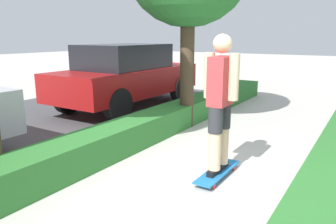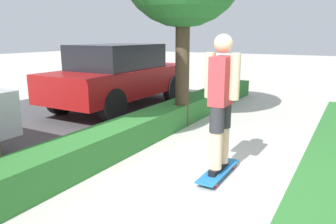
% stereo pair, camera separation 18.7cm
% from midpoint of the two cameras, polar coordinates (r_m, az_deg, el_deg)
% --- Properties ---
extents(ground_plane, '(60.00, 60.00, 0.00)m').
position_cam_midpoint_polar(ground_plane, '(4.42, 7.73, -11.12)').
color(ground_plane, '#BCB7AD').
extents(street_asphalt, '(12.65, 5.00, 0.01)m').
position_cam_midpoint_polar(street_asphalt, '(7.14, -24.56, -2.71)').
color(street_asphalt, '#474749').
rests_on(street_asphalt, ground_plane).
extents(hedge_row, '(12.65, 0.60, 0.44)m').
position_cam_midpoint_polar(hedge_row, '(5.16, -8.60, -4.90)').
color(hedge_row, '#2D702D').
rests_on(hedge_row, ground_plane).
extents(skateboard, '(0.97, 0.24, 0.08)m').
position_cam_midpoint_polar(skateboard, '(4.41, 9.88, -10.27)').
color(skateboard, '#1E6BAD').
rests_on(skateboard, ground_plane).
extents(skater_person, '(0.51, 0.45, 1.74)m').
position_cam_midpoint_polar(skater_person, '(4.13, 10.39, 1.90)').
color(skater_person, black).
rests_on(skater_person, skateboard).
extents(parked_car_middle, '(4.20, 1.77, 1.60)m').
position_cam_midpoint_polar(parked_car_middle, '(8.37, -6.55, 6.44)').
color(parked_car_middle, maroon).
rests_on(parked_car_middle, ground_plane).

